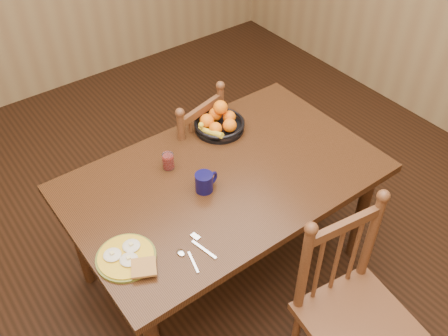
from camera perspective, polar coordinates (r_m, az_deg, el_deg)
room at (r=2.20m, az=0.00°, el=10.71°), size 4.52×5.02×2.72m
dining_table at (r=2.62m, az=0.00°, el=-2.19°), size 1.60×1.00×0.75m
chair_far at (r=3.17m, az=-4.33°, el=1.68°), size 0.50×0.49×0.92m
chair_near at (r=2.43m, az=14.36°, el=-15.57°), size 0.51×0.49×1.01m
breakfast_plate at (r=2.23m, az=-11.04°, el=-9.98°), size 0.26×0.31×0.04m
fork at (r=2.25m, az=-2.63°, el=-8.80°), size 0.05×0.18×0.00m
spoon at (r=2.21m, az=-4.47°, el=-9.97°), size 0.05×0.16×0.01m
coffee_mug at (r=2.45m, az=-2.21°, el=-1.59°), size 0.13×0.09×0.10m
juice_glass at (r=2.59m, az=-6.39°, el=0.74°), size 0.06×0.06×0.09m
fruit_bowl at (r=2.83m, az=-0.58°, el=5.21°), size 0.29×0.29×0.17m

